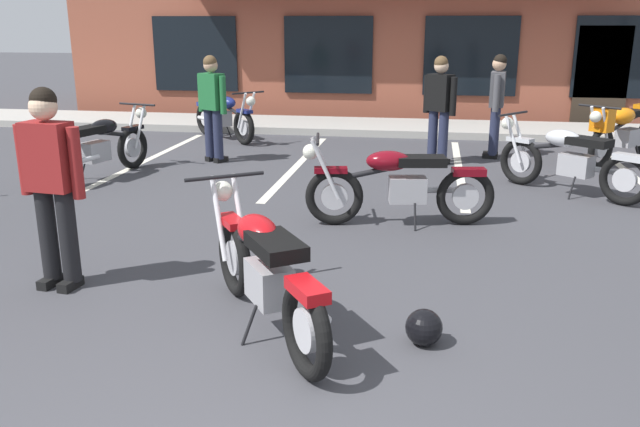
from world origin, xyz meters
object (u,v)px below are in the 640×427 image
Objects in this scene: person_by_back_row at (440,104)px; helmet_on_pavement at (424,327)px; motorcycle_black_cruiser at (224,116)px; person_in_shorts_foreground at (497,100)px; motorcycle_orange_scrambler at (100,146)px; motorcycle_silver_naked at (569,159)px; motorcycle_red_sportbike at (623,131)px; person_in_black_shirt at (212,102)px; person_near_building at (51,177)px; motorcycle_cream_vintage at (398,184)px; motorcycle_foreground_classic at (264,270)px.

person_by_back_row is 6.22m from helmet_on_pavement.
person_in_shorts_foreground is at bearing -10.44° from motorcycle_black_cruiser.
helmet_on_pavement is at bearing -43.20° from motorcycle_orange_scrambler.
motorcycle_silver_naked is (5.66, -3.22, 0.00)m from motorcycle_black_cruiser.
motorcycle_red_sportbike is at bearing 16.79° from motorcycle_orange_scrambler.
person_in_black_shirt is 1.00× the size of person_near_building.
person_in_shorts_foreground is 1.00× the size of person_near_building.
person_in_black_shirt and person_by_back_row have the same top height.
motorcycle_red_sportbike and motorcycle_black_cruiser have the same top height.
motorcycle_silver_naked is 2.48m from person_in_shorts_foreground.
person_in_shorts_foreground is at bearing 57.21° from person_near_building.
motorcycle_cream_vintage is at bearing -20.03° from motorcycle_orange_scrambler.
motorcycle_black_cruiser is 2.13m from person_in_black_shirt.
motorcycle_orange_scrambler is 6.41m from helmet_on_pavement.
person_in_black_shirt reaches higher than motorcycle_black_cruiser.
person_in_black_shirt is at bearing 120.82° from helmet_on_pavement.
motorcycle_silver_naked is 2.73m from motorcycle_cream_vintage.
person_near_building is (0.86, -7.21, 0.49)m from motorcycle_black_cruiser.
person_near_building is at bearing 165.13° from motorcycle_foreground_classic.
motorcycle_orange_scrambler is 1.24× the size of person_by_back_row.
helmet_on_pavement is (1.14, -0.05, -0.33)m from motorcycle_foreground_classic.
motorcycle_foreground_classic and motorcycle_black_cruiser have the same top height.
motorcycle_black_cruiser is 0.81× the size of motorcycle_cream_vintage.
helmet_on_pavement is (-1.02, -6.86, -0.82)m from person_in_shorts_foreground.
person_by_back_row is 6.43m from person_near_building.
motorcycle_silver_naked is (2.91, 4.49, 0.00)m from motorcycle_foreground_classic.
motorcycle_red_sportbike is at bearing 49.64° from motorcycle_cream_vintage.
person_by_back_row is at bearing -21.75° from motorcycle_black_cruiser.
person_in_black_shirt is 1.00× the size of person_by_back_row.
motorcycle_red_sportbike and motorcycle_cream_vintage have the same top height.
motorcycle_orange_scrambler is 1.24× the size of person_near_building.
motorcycle_red_sportbike is at bearing 58.29° from motorcycle_foreground_classic.
motorcycle_red_sportbike is 6.46m from person_in_black_shirt.
person_in_black_shirt is at bearing 111.86° from motorcycle_foreground_classic.
person_by_back_row is (4.00, -1.59, 0.49)m from motorcycle_black_cruiser.
motorcycle_foreground_classic reaches higher than helmet_on_pavement.
person_in_black_shirt is at bearing -171.68° from motorcycle_red_sportbike.
person_near_building is 3.20m from helmet_on_pavement.
motorcycle_foreground_classic is at bearing -106.25° from motorcycle_cream_vintage.
person_in_shorts_foreground is 6.44× the size of helmet_on_pavement.
person_near_building is at bearing -119.24° from person_by_back_row.
motorcycle_foreground_classic is at bearing -68.14° from person_in_black_shirt.
person_in_black_shirt reaches higher than motorcycle_red_sportbike.
motorcycle_orange_scrambler is at bearing -159.45° from person_by_back_row.
motorcycle_orange_scrambler is at bearing -102.79° from motorcycle_black_cruiser.
motorcycle_foreground_classic is 1.09× the size of person_by_back_row.
motorcycle_foreground_classic is 1.09× the size of person_in_black_shirt.
motorcycle_cream_vintage is 1.25× the size of person_near_building.
motorcycle_red_sportbike is 6.94m from motorcycle_black_cruiser.
motorcycle_silver_naked is 6.26m from person_near_building.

